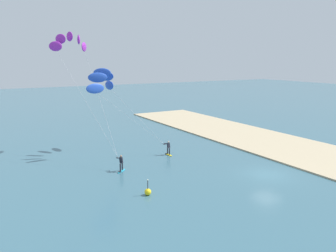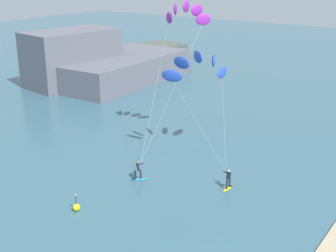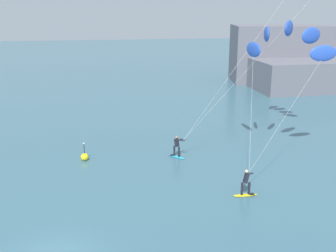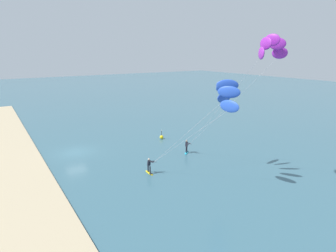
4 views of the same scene
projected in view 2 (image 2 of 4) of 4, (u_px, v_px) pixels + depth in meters
The scene contains 4 objects.
kitesurfer_nearshore at pixel (184, 19), 44.02m from camera, with size 11.76×4.95×14.12m.
kitesurfer_mid_water at pixel (199, 69), 42.09m from camera, with size 8.54×8.83×10.00m.
marker_buoy at pixel (76, 207), 34.55m from camera, with size 0.56×0.56×1.38m.
distant_headland at pixel (111, 62), 75.16m from camera, with size 32.06×19.26×8.14m.
Camera 2 is at (-20.15, -10.69, 17.31)m, focal length 49.91 mm.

